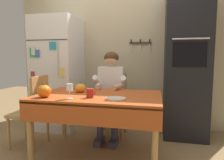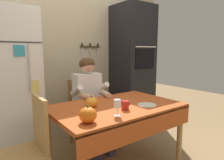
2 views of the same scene
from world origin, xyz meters
TOP-DOWN VIEW (x-y plane):
  - ground_plane at (0.00, 0.00)m, footprint 10.00×10.00m
  - back_wall_assembly at (0.05, 1.35)m, footprint 3.70×0.13m
  - refrigerator at (-0.95, 0.96)m, footprint 0.68×0.71m
  - wall_oven at (1.05, 1.00)m, footprint 0.60×0.64m
  - dining_table at (0.00, 0.08)m, footprint 1.40×0.90m
  - chair_behind_person at (0.00, 0.87)m, footprint 0.40×0.40m
  - seated_person at (0.00, 0.68)m, footprint 0.47×0.55m
  - chair_left_side at (-0.90, 0.17)m, footprint 0.40×0.40m
  - coffee_mug at (-0.04, -0.10)m, footprint 0.10×0.08m
  - wine_glass at (-0.22, -0.21)m, footprint 0.07×0.07m
  - pumpkin_large at (-0.26, 0.19)m, footprint 0.13×0.13m
  - pumpkin_medium at (-0.52, -0.19)m, footprint 0.15×0.15m
  - serving_tray at (0.25, -0.13)m, footprint 0.20×0.20m

SIDE VIEW (x-z plane):
  - ground_plane at x=0.00m, z-range 0.00..0.00m
  - chair_behind_person at x=0.00m, z-range 0.05..0.98m
  - chair_left_side at x=-0.90m, z-range 0.05..0.98m
  - dining_table at x=0.00m, z-range 0.29..1.03m
  - seated_person at x=0.00m, z-range 0.11..1.36m
  - serving_tray at x=0.25m, z-range 0.74..0.76m
  - coffee_mug at x=-0.04m, z-range 0.74..0.83m
  - pumpkin_large at x=-0.26m, z-range 0.73..0.86m
  - pumpkin_medium at x=-0.52m, z-range 0.73..0.88m
  - wine_glass at x=-0.22m, z-range 0.77..0.93m
  - refrigerator at x=-0.95m, z-range 0.00..1.80m
  - wall_oven at x=1.05m, z-range 0.00..2.10m
  - back_wall_assembly at x=0.05m, z-range 0.00..2.60m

